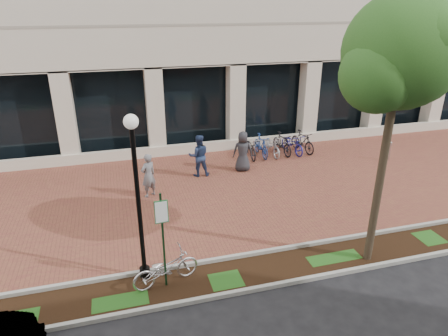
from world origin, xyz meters
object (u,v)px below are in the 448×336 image
object	(u,v)px
lamppost	(138,192)
locked_bicycle	(166,268)
pedestrian_left	(148,176)
pedestrian_right	(243,151)
street_tree	(401,60)
parking_sign	(163,230)
bike_rack_cluster	(276,145)
pedestrian_mid	(199,156)
bollard	(389,151)

from	to	relation	value
lamppost	locked_bicycle	world-z (taller)	lamppost
pedestrian_left	pedestrian_right	world-z (taller)	pedestrian_right
lamppost	locked_bicycle	xyz separation A→B (m)	(0.53, -0.42, -2.10)
street_tree	pedestrian_right	distance (m)	8.80
parking_sign	lamppost	xyz separation A→B (m)	(-0.50, 0.51, 0.87)
lamppost	pedestrian_right	bearing A→B (deg)	52.48
locked_bicycle	pedestrian_left	size ratio (longest dim) A/B	1.05
lamppost	street_tree	xyz separation A→B (m)	(6.39, -0.88, 3.09)
street_tree	bike_rack_cluster	bearing A→B (deg)	85.33
street_tree	lamppost	bearing A→B (deg)	172.18
street_tree	locked_bicycle	xyz separation A→B (m)	(-5.86, 0.45, -5.19)
lamppost	pedestrian_mid	world-z (taller)	lamppost
parking_sign	bollard	bearing A→B (deg)	24.33
pedestrian_mid	pedestrian_left	bearing A→B (deg)	36.39
lamppost	pedestrian_left	world-z (taller)	lamppost
pedestrian_mid	pedestrian_right	distance (m)	1.98
lamppost	bike_rack_cluster	world-z (taller)	lamppost
street_tree	bollard	size ratio (longest dim) A/B	7.84
locked_bicycle	bike_rack_cluster	world-z (taller)	bike_rack_cluster
pedestrian_left	bollard	bearing A→B (deg)	152.22
parking_sign	bike_rack_cluster	world-z (taller)	parking_sign
locked_bicycle	bollard	world-z (taller)	locked_bicycle
parking_sign	lamppost	bearing A→B (deg)	130.44
street_tree	pedestrian_right	bearing A→B (deg)	101.72
locked_bicycle	pedestrian_left	world-z (taller)	pedestrian_left
locked_bicycle	pedestrian_mid	world-z (taller)	pedestrian_mid
street_tree	locked_bicycle	size ratio (longest dim) A/B	3.97
bollard	bike_rack_cluster	size ratio (longest dim) A/B	0.26
pedestrian_right	pedestrian_left	bearing A→B (deg)	32.36
pedestrian_right	bike_rack_cluster	xyz separation A→B (m)	(2.21, 1.47, -0.39)
parking_sign	bollard	world-z (taller)	parking_sign
parking_sign	lamppost	distance (m)	1.13
parking_sign	street_tree	size ratio (longest dim) A/B	0.37
pedestrian_left	bollard	size ratio (longest dim) A/B	1.88
locked_bicycle	pedestrian_right	distance (m)	8.08
street_tree	bollard	bearing A→B (deg)	49.80
parking_sign	locked_bicycle	xyz separation A→B (m)	(0.02, 0.09, -1.22)
lamppost	pedestrian_mid	bearing A→B (deg)	65.34
street_tree	pedestrian_right	xyz separation A→B (m)	(-1.50, 7.24, -4.77)
street_tree	pedestrian_mid	bearing A→B (deg)	115.72
lamppost	bike_rack_cluster	bearing A→B (deg)	47.80
lamppost	bollard	xyz separation A→B (m)	(11.92, 5.66, -2.10)
pedestrian_left	pedestrian_mid	world-z (taller)	pedestrian_mid
street_tree	pedestrian_left	xyz separation A→B (m)	(-5.74, 5.79, -4.80)
parking_sign	pedestrian_left	world-z (taller)	parking_sign
street_tree	locked_bicycle	world-z (taller)	street_tree
bike_rack_cluster	bollard	bearing A→B (deg)	-27.30
locked_bicycle	bollard	size ratio (longest dim) A/B	1.97
bike_rack_cluster	lamppost	bearing A→B (deg)	-135.33
pedestrian_left	lamppost	bearing A→B (deg)	50.98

